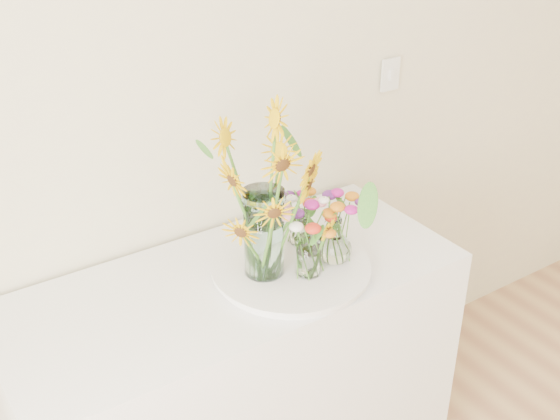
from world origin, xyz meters
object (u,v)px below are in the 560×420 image
object	(u,v)px
tray	(291,270)
small_vase_b	(335,240)
counter	(238,392)
small_vase_a	(309,256)
small_vase_c	(300,228)
mason_jar	(264,233)

from	to	relation	value
tray	small_vase_b	xyz separation A→B (m)	(0.13, -0.05, 0.09)
counter	small_vase_a	distance (m)	0.58
small_vase_a	small_vase_c	bearing A→B (deg)	63.14
counter	small_vase_c	world-z (taller)	small_vase_c
small_vase_b	tray	bearing A→B (deg)	159.26
tray	mason_jar	xyz separation A→B (m)	(-0.09, 0.02, 0.15)
tray	small_vase_b	size ratio (longest dim) A/B	3.08
counter	small_vase_c	bearing A→B (deg)	5.73
counter	tray	size ratio (longest dim) A/B	3.05
small_vase_b	small_vase_c	world-z (taller)	small_vase_b
counter	small_vase_a	size ratio (longest dim) A/B	11.13
counter	small_vase_c	distance (m)	0.59
small_vase_a	small_vase_c	distance (m)	0.18
mason_jar	small_vase_b	distance (m)	0.23
mason_jar	small_vase_a	size ratio (longest dim) A/B	2.17
mason_jar	small_vase_c	world-z (taller)	mason_jar
small_vase_b	small_vase_a	bearing A→B (deg)	-172.19
mason_jar	small_vase_b	xyz separation A→B (m)	(0.21, -0.06, -0.06)
counter	small_vase_a	world-z (taller)	small_vase_a
small_vase_a	small_vase_c	world-z (taller)	small_vase_a
tray	mason_jar	size ratio (longest dim) A/B	1.68
small_vase_a	small_vase_c	xyz separation A→B (m)	(0.08, 0.16, -0.01)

